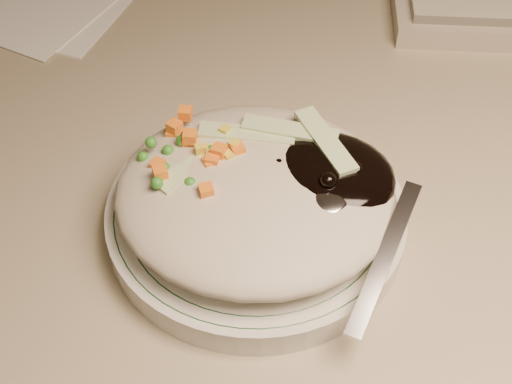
# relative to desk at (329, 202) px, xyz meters

# --- Properties ---
(desk) EXTENTS (1.40, 0.70, 0.74)m
(desk) POSITION_rel_desk_xyz_m (0.00, 0.00, 0.00)
(desk) COLOR gray
(desk) RESTS_ON ground
(plate) EXTENTS (0.21, 0.21, 0.02)m
(plate) POSITION_rel_desk_xyz_m (-0.06, -0.21, 0.21)
(plate) COLOR silver
(plate) RESTS_ON desk
(plate_rim) EXTENTS (0.20, 0.20, 0.00)m
(plate_rim) POSITION_rel_desk_xyz_m (-0.06, -0.21, 0.22)
(plate_rim) COLOR #144723
(plate_rim) RESTS_ON plate
(meal) EXTENTS (0.21, 0.19, 0.05)m
(meal) POSITION_rel_desk_xyz_m (-0.06, -0.21, 0.24)
(meal) COLOR #BDB299
(meal) RESTS_ON plate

